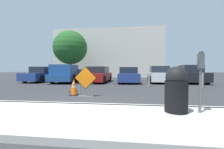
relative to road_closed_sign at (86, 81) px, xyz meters
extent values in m
plane|color=#333335|center=(0.47, 8.12, -0.72)|extent=(96.00, 96.00, 0.00)
cube|color=beige|center=(0.47, -3.08, -0.65)|extent=(23.10, 2.39, 0.14)
cube|color=beige|center=(0.47, -1.88, -0.65)|extent=(23.10, 0.20, 0.14)
cube|color=black|center=(0.00, 0.00, 0.12)|extent=(1.02, 0.02, 1.02)
cube|color=orange|center=(0.00, -0.02, 0.12)|extent=(0.97, 0.02, 0.97)
cube|color=slate|center=(0.00, 0.04, -0.71)|extent=(0.70, 0.20, 0.02)
cube|color=slate|center=(-0.29, 0.04, -0.30)|extent=(0.04, 0.04, 0.84)
cube|color=slate|center=(0.29, 0.04, -0.30)|extent=(0.04, 0.04, 0.84)
cube|color=black|center=(-0.66, 0.32, -0.71)|extent=(0.39, 0.39, 0.03)
cone|color=#EA590F|center=(-0.66, 0.32, -0.31)|extent=(0.29, 0.29, 0.77)
cylinder|color=white|center=(-0.66, 0.32, -0.14)|extent=(0.09, 0.09, 0.07)
cylinder|color=white|center=(-0.66, 0.32, -0.32)|extent=(0.16, 0.16, 0.07)
cube|color=black|center=(-1.11, 1.32, -0.71)|extent=(0.39, 0.39, 0.03)
cone|color=#EA590F|center=(-1.11, 1.32, -0.40)|extent=(0.29, 0.29, 0.59)
cylinder|color=white|center=(-1.11, 1.32, -0.27)|extent=(0.09, 0.09, 0.05)
cylinder|color=white|center=(-1.11, 1.32, -0.41)|extent=(0.16, 0.16, 0.05)
cube|color=navy|center=(-6.64, 7.36, -0.18)|extent=(2.01, 4.58, 0.68)
cube|color=#1E232D|center=(-6.64, 7.47, 0.45)|extent=(1.68, 2.14, 0.59)
cylinder|color=black|center=(-5.88, 5.92, -0.36)|extent=(0.23, 0.73, 0.72)
cylinder|color=black|center=(-7.54, 6.00, -0.36)|extent=(0.23, 0.73, 0.72)
cylinder|color=black|center=(-5.75, 8.71, -0.36)|extent=(0.23, 0.73, 0.72)
cylinder|color=black|center=(-7.40, 8.79, -0.36)|extent=(0.23, 0.73, 0.72)
cube|color=navy|center=(-3.83, 7.27, -0.23)|extent=(2.24, 5.29, 0.55)
cube|color=navy|center=(-3.78, 6.10, 0.47)|extent=(1.94, 2.16, 0.85)
cube|color=navy|center=(-3.92, 9.51, 0.27)|extent=(1.92, 0.18, 0.45)
cube|color=navy|center=(-2.91, 8.35, 0.27)|extent=(0.21, 2.50, 0.45)
cube|color=navy|center=(-4.83, 8.27, 0.27)|extent=(0.21, 2.50, 0.45)
cylinder|color=black|center=(-2.83, 5.75, -0.32)|extent=(0.27, 0.81, 0.80)
cylinder|color=black|center=(-4.69, 5.67, -0.32)|extent=(0.27, 0.81, 0.80)
cylinder|color=black|center=(-2.97, 8.87, -0.32)|extent=(0.27, 0.81, 0.80)
cylinder|color=black|center=(-4.82, 8.79, -0.32)|extent=(0.27, 0.81, 0.80)
cube|color=maroon|center=(-1.01, 7.40, -0.20)|extent=(2.03, 4.64, 0.69)
cube|color=#1E232D|center=(-1.01, 7.52, 0.45)|extent=(1.70, 2.17, 0.60)
cylinder|color=black|center=(-0.23, 5.96, -0.39)|extent=(0.23, 0.66, 0.65)
cylinder|color=black|center=(-1.92, 6.03, -0.39)|extent=(0.23, 0.66, 0.65)
cylinder|color=black|center=(-0.11, 8.78, -0.39)|extent=(0.23, 0.66, 0.65)
cylinder|color=black|center=(-1.80, 8.85, -0.39)|extent=(0.23, 0.66, 0.65)
cube|color=navy|center=(1.80, 7.48, -0.20)|extent=(1.96, 4.69, 0.69)
cube|color=#1E232D|center=(1.80, 7.60, 0.42)|extent=(1.66, 2.18, 0.55)
cylinder|color=black|center=(2.68, 6.08, -0.41)|extent=(0.22, 0.62, 0.62)
cylinder|color=black|center=(1.03, 6.02, -0.41)|extent=(0.22, 0.62, 0.62)
cylinder|color=black|center=(2.58, 8.94, -0.41)|extent=(0.22, 0.62, 0.62)
cylinder|color=black|center=(0.93, 8.88, -0.41)|extent=(0.22, 0.62, 0.62)
cube|color=silver|center=(4.62, 7.67, -0.17)|extent=(1.90, 4.15, 0.73)
cube|color=#1E232D|center=(4.62, 7.77, 0.49)|extent=(1.62, 1.94, 0.59)
cylinder|color=black|center=(5.39, 6.37, -0.38)|extent=(0.22, 0.69, 0.68)
cylinder|color=black|center=(3.76, 6.43, -0.38)|extent=(0.22, 0.69, 0.68)
cylinder|color=black|center=(5.47, 8.91, -0.38)|extent=(0.22, 0.69, 0.68)
cylinder|color=black|center=(3.85, 8.97, -0.38)|extent=(0.22, 0.69, 0.68)
cube|color=black|center=(7.43, 7.79, -0.15)|extent=(2.03, 4.39, 0.76)
cube|color=#1E232D|center=(7.44, 7.90, 0.56)|extent=(1.69, 2.06, 0.65)
cylinder|color=black|center=(8.20, 6.42, -0.37)|extent=(0.23, 0.70, 0.69)
cylinder|color=black|center=(6.53, 6.50, -0.37)|extent=(0.23, 0.70, 0.69)
cylinder|color=black|center=(8.33, 9.08, -0.37)|extent=(0.23, 0.70, 0.69)
cylinder|color=black|center=(6.67, 9.16, -0.37)|extent=(0.23, 0.70, 0.69)
cylinder|color=black|center=(3.14, -2.54, -0.18)|extent=(0.56, 0.56, 0.80)
sphere|color=black|center=(3.14, -2.54, 0.31)|extent=(0.53, 0.53, 0.53)
cylinder|color=gray|center=(3.28, 4.09, -0.31)|extent=(0.11, 0.11, 0.82)
sphere|color=gray|center=(3.28, 4.09, 0.10)|extent=(0.12, 0.12, 0.12)
cylinder|color=gray|center=(5.02, 4.09, -0.20)|extent=(0.11, 0.11, 1.04)
sphere|color=gray|center=(5.02, 4.09, 0.32)|extent=(0.12, 0.12, 0.12)
cylinder|color=gray|center=(6.77, 4.09, -0.25)|extent=(0.11, 0.11, 0.93)
sphere|color=gray|center=(6.77, 4.09, 0.21)|extent=(0.12, 0.12, 0.12)
cylinder|color=#59595B|center=(3.72, -2.53, -0.03)|extent=(0.06, 0.06, 1.11)
cube|color=#474C51|center=(3.72, -2.53, 0.71)|extent=(0.11, 0.15, 0.37)
sphere|color=#474C51|center=(3.72, -2.53, 0.92)|extent=(0.11, 0.11, 0.11)
cube|color=beige|center=(-1.52, 18.20, 3.00)|extent=(16.96, 5.00, 7.44)
cylinder|color=#513823|center=(-5.89, 12.57, 0.49)|extent=(0.32, 0.32, 2.42)
sphere|color=#235B23|center=(-5.89, 12.57, 3.35)|extent=(4.42, 4.42, 4.42)
camera|label=1|loc=(1.98, -6.48, 0.51)|focal=24.00mm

